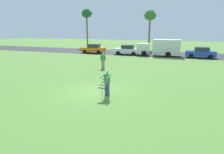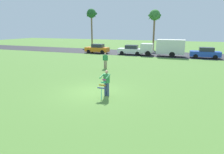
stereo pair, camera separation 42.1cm
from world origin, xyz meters
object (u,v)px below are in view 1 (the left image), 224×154
(parked_truck_white_box, at_px, (161,47))
(person_kite_flyer, at_px, (107,82))
(parked_car_blue, at_px, (201,53))
(palm_tree_left_near, at_px, (87,15))
(kite_held, at_px, (103,86))
(parked_car_orange, at_px, (93,49))
(person_walker_near, at_px, (103,60))
(parked_car_white, at_px, (127,50))
(palm_tree_right_near, at_px, (150,17))

(parked_truck_white_box, bearing_deg, person_kite_flyer, -94.33)
(parked_car_blue, bearing_deg, palm_tree_left_near, 155.68)
(kite_held, relative_size, parked_car_orange, 0.29)
(person_walker_near, bearing_deg, person_kite_flyer, -66.99)
(parked_car_blue, bearing_deg, parked_car_orange, 180.00)
(palm_tree_left_near, distance_m, person_walker_near, 27.17)
(parked_car_blue, distance_m, palm_tree_left_near, 27.07)
(parked_car_white, relative_size, person_walker_near, 2.46)
(parked_car_orange, distance_m, person_walker_near, 13.87)
(kite_held, bearing_deg, palm_tree_right_near, 93.12)
(person_kite_flyer, distance_m, parked_truck_white_box, 20.69)
(parked_car_white, relative_size, parked_truck_white_box, 0.64)
(parked_car_blue, relative_size, palm_tree_left_near, 0.49)
(parked_car_orange, height_order, parked_car_white, same)
(person_kite_flyer, relative_size, parked_car_blue, 0.41)
(kite_held, distance_m, parked_car_orange, 23.56)
(kite_held, height_order, parked_car_blue, parked_car_blue)
(parked_car_blue, xyz_separation_m, person_walker_near, (-10.96, -12.19, 0.16))
(kite_held, height_order, parked_truck_white_box, parked_truck_white_box)
(person_kite_flyer, distance_m, parked_car_orange, 23.01)
(person_kite_flyer, distance_m, palm_tree_left_near, 36.10)
(parked_car_blue, bearing_deg, person_kite_flyer, -109.69)
(parked_car_orange, distance_m, parked_car_white, 6.20)
(parked_car_orange, bearing_deg, person_walker_near, -61.49)
(person_walker_near, bearing_deg, parked_car_orange, 118.51)
(kite_held, bearing_deg, parked_truck_white_box, 85.71)
(person_walker_near, bearing_deg, parked_truck_white_box, 67.12)
(person_kite_flyer, height_order, parked_car_blue, person_kite_flyer)
(person_kite_flyer, bearing_deg, parked_car_orange, 116.32)
(parked_car_white, relative_size, palm_tree_left_near, 0.49)
(parked_car_white, distance_m, palm_tree_left_near, 17.81)
(person_kite_flyer, distance_m, parked_car_blue, 21.91)
(parked_car_blue, bearing_deg, kite_held, -109.23)
(person_kite_flyer, xyz_separation_m, parked_car_blue, (7.38, 20.63, -0.18))
(parked_truck_white_box, bearing_deg, kite_held, -94.29)
(parked_car_orange, xyz_separation_m, palm_tree_left_near, (-6.36, 10.82, 6.50))
(palm_tree_right_near, bearing_deg, parked_car_white, -105.37)
(parked_car_white, bearing_deg, palm_tree_left_near, 139.24)
(palm_tree_right_near, bearing_deg, parked_truck_white_box, -69.37)
(palm_tree_right_near, relative_size, person_walker_near, 4.56)
(parked_car_orange, xyz_separation_m, parked_truck_white_box, (11.76, -0.00, 0.64))
(person_kite_flyer, height_order, kite_held, person_kite_flyer)
(parked_car_white, xyz_separation_m, parked_truck_white_box, (5.57, -0.00, 0.64))
(parked_car_orange, relative_size, palm_tree_left_near, 0.49)
(person_walker_near, bearing_deg, parked_car_blue, 48.03)
(kite_held, xyz_separation_m, palm_tree_right_near, (-1.62, 29.80, 5.67))
(palm_tree_left_near, height_order, palm_tree_right_near, palm_tree_left_near)
(parked_car_orange, xyz_separation_m, person_walker_near, (6.62, -12.19, 0.16))
(parked_car_blue, distance_m, person_walker_near, 16.40)
(person_kite_flyer, bearing_deg, palm_tree_right_near, 93.25)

